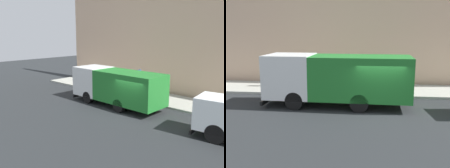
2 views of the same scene
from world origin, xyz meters
TOP-DOWN VIEW (x-y plane):
  - ground at (0.00, 0.00)m, footprint 80.00×80.00m
  - sidewalk at (4.95, 0.00)m, footprint 3.90×30.00m
  - building_facade at (7.40, 0.00)m, footprint 0.50×30.00m
  - large_utility_truck at (0.94, 2.40)m, footprint 2.76×8.27m
  - pedestrian_walking at (4.46, 6.30)m, footprint 0.42×0.42m
  - pedestrian_standing at (5.08, 7.94)m, footprint 0.40×0.40m
  - street_sign_post at (3.38, 1.94)m, footprint 0.44×0.08m

SIDE VIEW (x-z plane):
  - ground at x=0.00m, z-range 0.00..0.00m
  - sidewalk at x=4.95m, z-range 0.00..0.16m
  - pedestrian_standing at x=5.08m, z-range 0.21..1.94m
  - pedestrian_walking at x=4.46m, z-range 0.21..1.94m
  - large_utility_truck at x=0.94m, z-range 0.20..3.12m
  - street_sign_post at x=3.38m, z-range 0.40..3.02m
  - building_facade at x=7.40m, z-range 0.00..12.69m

